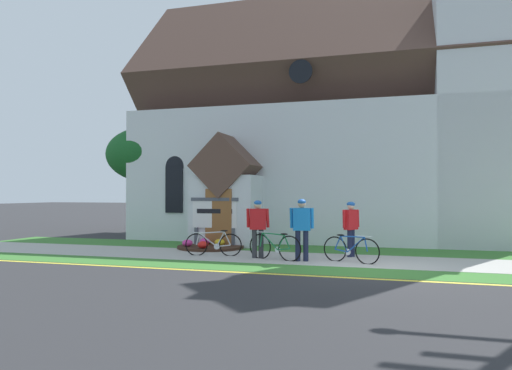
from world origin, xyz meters
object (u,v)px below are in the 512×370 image
(bicycle_red, at_px, (351,249))
(cyclist_in_white_jersey, at_px, (302,224))
(cyclist_in_orange_jersey, at_px, (351,225))
(church_sign, at_px, (215,215))
(bicycle_green, at_px, (214,244))
(bicycle_orange, at_px, (275,247))
(cyclist_in_yellow_jersey, at_px, (258,224))
(yard_deciduous_tree, at_px, (147,155))

(bicycle_red, distance_m, cyclist_in_white_jersey, 1.53)
(cyclist_in_orange_jersey, distance_m, cyclist_in_white_jersey, 1.85)
(church_sign, bearing_deg, cyclist_in_white_jersey, -35.53)
(bicycle_green, height_order, cyclist_in_orange_jersey, cyclist_in_orange_jersey)
(bicycle_orange, relative_size, bicycle_red, 1.05)
(bicycle_red, xyz_separation_m, cyclist_in_white_jersey, (-1.36, -0.13, 0.68))
(cyclist_in_yellow_jersey, relative_size, yard_deciduous_tree, 0.35)
(cyclist_in_yellow_jersey, xyz_separation_m, yard_deciduous_tree, (-6.86, 5.62, 2.64))
(bicycle_orange, height_order, yard_deciduous_tree, yard_deciduous_tree)
(cyclist_in_yellow_jersey, bearing_deg, cyclist_in_white_jersey, -12.36)
(cyclist_in_orange_jersey, xyz_separation_m, cyclist_in_white_jersey, (-1.25, -1.36, 0.07))
(bicycle_green, xyz_separation_m, cyclist_in_orange_jersey, (4.12, 0.91, 0.62))
(bicycle_red, bearing_deg, cyclist_in_orange_jersey, 95.01)
(bicycle_green, xyz_separation_m, cyclist_in_white_jersey, (2.87, -0.44, 0.69))
(bicycle_orange, distance_m, yard_deciduous_tree, 10.03)
(bicycle_green, distance_m, cyclist_in_white_jersey, 2.99)
(bicycle_green, distance_m, bicycle_orange, 2.09)
(bicycle_orange, relative_size, yard_deciduous_tree, 0.35)
(yard_deciduous_tree, bearing_deg, cyclist_in_orange_jersey, -25.65)
(bicycle_orange, distance_m, cyclist_in_yellow_jersey, 0.90)
(cyclist_in_white_jersey, bearing_deg, cyclist_in_yellow_jersey, 167.64)
(cyclist_in_orange_jersey, bearing_deg, bicycle_orange, -147.90)
(church_sign, xyz_separation_m, bicycle_red, (5.06, -2.52, -0.79))
(bicycle_orange, distance_m, bicycle_red, 2.17)
(church_sign, xyz_separation_m, yard_deciduous_tree, (-4.56, 3.28, 2.50))
(bicycle_orange, bearing_deg, bicycle_red, 1.68)
(bicycle_green, distance_m, bicycle_red, 4.24)
(bicycle_red, bearing_deg, yard_deciduous_tree, 148.92)
(bicycle_red, height_order, cyclist_in_orange_jersey, cyclist_in_orange_jersey)
(bicycle_orange, bearing_deg, cyclist_in_yellow_jersey, 157.48)
(church_sign, bearing_deg, bicycle_orange, -41.76)
(bicycle_green, bearing_deg, church_sign, 110.73)
(yard_deciduous_tree, bearing_deg, bicycle_orange, -38.19)
(cyclist_in_white_jersey, bearing_deg, bicycle_red, 5.31)
(cyclist_in_white_jersey, xyz_separation_m, yard_deciduous_tree, (-8.26, 5.93, 2.61))
(bicycle_red, distance_m, cyclist_in_orange_jersey, 1.38)
(bicycle_green, distance_m, cyclist_in_orange_jersey, 4.27)
(bicycle_red, xyz_separation_m, cyclist_in_orange_jersey, (-0.11, 1.23, 0.61))
(church_sign, distance_m, bicycle_orange, 3.96)
(cyclist_in_orange_jersey, height_order, cyclist_in_white_jersey, cyclist_in_white_jersey)
(bicycle_orange, xyz_separation_m, yard_deciduous_tree, (-7.45, 5.86, 3.28))
(bicycle_green, bearing_deg, bicycle_red, -4.30)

